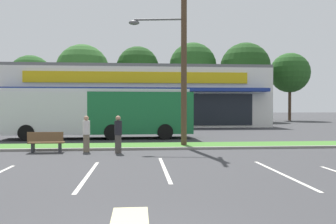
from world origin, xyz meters
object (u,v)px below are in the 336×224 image
object	(u,v)px
utility_pole	(181,52)
pedestrian_near_bench	(118,134)
bus_stop_bench	(46,142)
car_0	(47,123)
pedestrian_by_pole	(86,134)
city_bus	(99,112)
car_1	(147,123)

from	to	relation	value
utility_pole	pedestrian_near_bench	bearing A→B (deg)	-145.69
utility_pole	bus_stop_bench	bearing A→B (deg)	-165.96
bus_stop_bench	car_0	world-z (taller)	car_0
utility_pole	pedestrian_by_pole	distance (m)	6.37
city_bus	pedestrian_near_bench	xyz separation A→B (m)	(1.69, -7.41, -0.91)
utility_pole	pedestrian_by_pole	size ratio (longest dim) A/B	5.49
utility_pole	car_1	bearing A→B (deg)	97.37
car_1	pedestrian_by_pole	distance (m)	13.56
city_bus	bus_stop_bench	world-z (taller)	city_bus
pedestrian_near_bench	pedestrian_by_pole	bearing A→B (deg)	-64.43
pedestrian_by_pole	car_1	bearing A→B (deg)	-107.38
car_1	pedestrian_by_pole	xyz separation A→B (m)	(-3.11, -13.20, 0.09)
bus_stop_bench	pedestrian_by_pole	distance (m)	1.85
bus_stop_bench	car_0	bearing A→B (deg)	-75.83
utility_pole	car_0	size ratio (longest dim) A/B	2.15
city_bus	bus_stop_bench	size ratio (longest dim) A/B	7.70
pedestrian_near_bench	utility_pole	bearing A→B (deg)	169.99
utility_pole	pedestrian_by_pole	xyz separation A→B (m)	(-4.61, -1.58, -4.10)
car_0	car_1	distance (m)	8.26
city_bus	car_1	distance (m)	7.22
utility_pole	city_bus	size ratio (longest dim) A/B	0.75
utility_pole	pedestrian_near_bench	world-z (taller)	utility_pole
car_0	pedestrian_near_bench	world-z (taller)	pedestrian_near_bench
car_0	city_bus	bearing A→B (deg)	-51.85
utility_pole	car_1	distance (m)	12.45
city_bus	pedestrian_by_pole	world-z (taller)	city_bus
city_bus	pedestrian_near_bench	distance (m)	7.65
city_bus	utility_pole	bearing A→B (deg)	131.00
car_1	pedestrian_by_pole	world-z (taller)	pedestrian_by_pole
bus_stop_bench	car_1	bearing A→B (deg)	-110.42
city_bus	car_1	xyz separation A→B (m)	(3.30, 6.34, -1.01)
city_bus	car_1	bearing A→B (deg)	-118.82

